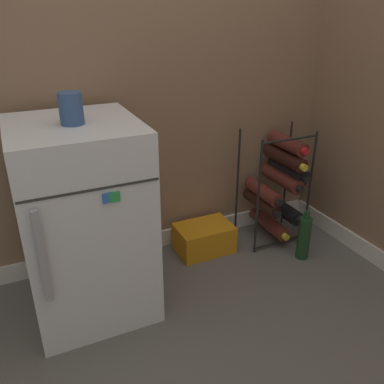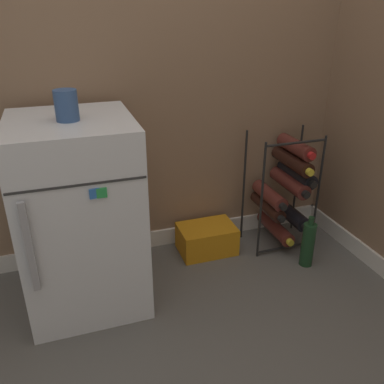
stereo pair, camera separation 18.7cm
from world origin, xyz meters
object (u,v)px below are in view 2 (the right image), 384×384
at_px(soda_box, 207,239).
at_px(loose_bottle_floor, 308,244).
at_px(wine_rack, 285,189).
at_px(fridge_top_cup, 66,105).
at_px(mini_fridge, 81,215).

relative_size(soda_box, loose_bottle_floor, 1.08).
height_order(wine_rack, soda_box, wine_rack).
bearing_deg(loose_bottle_floor, fridge_top_cup, 175.22).
relative_size(mini_fridge, wine_rack, 1.30).
xyz_separation_m(soda_box, loose_bottle_floor, (0.43, -0.27, 0.05)).
bearing_deg(mini_fridge, wine_rack, 6.93).
bearing_deg(fridge_top_cup, wine_rack, 8.27).
bearing_deg(loose_bottle_floor, wine_rack, 91.84).
xyz_separation_m(wine_rack, fridge_top_cup, (-1.04, -0.15, 0.55)).
bearing_deg(fridge_top_cup, soda_box, 16.68).
bearing_deg(soda_box, loose_bottle_floor, -32.51).
relative_size(wine_rack, fridge_top_cup, 5.53).
xyz_separation_m(mini_fridge, wine_rack, (1.04, 0.13, -0.09)).
relative_size(wine_rack, loose_bottle_floor, 2.30).
bearing_deg(soda_box, mini_fridge, -165.45).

